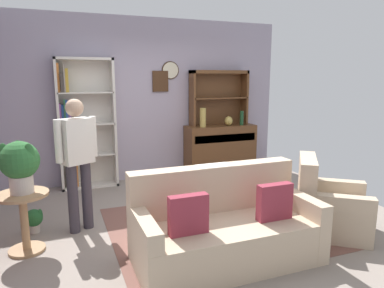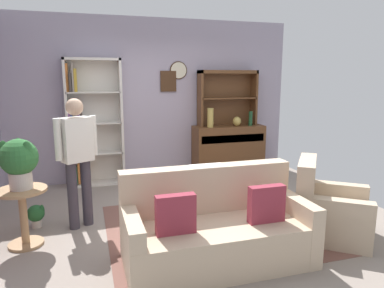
% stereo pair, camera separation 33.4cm
% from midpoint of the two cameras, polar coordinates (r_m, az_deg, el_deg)
% --- Properties ---
extents(ground_plane, '(5.40, 4.60, 0.02)m').
position_cam_midpoint_polar(ground_plane, '(4.58, 1.66, -12.44)').
color(ground_plane, gray).
extents(wall_back, '(5.00, 0.09, 2.80)m').
position_cam_midpoint_polar(wall_back, '(6.27, -4.49, 7.20)').
color(wall_back, '#A399AD').
rests_on(wall_back, ground_plane).
extents(area_rug, '(2.47, 2.19, 0.01)m').
position_cam_midpoint_polar(area_rug, '(4.38, 5.49, -13.40)').
color(area_rug, brown).
rests_on(area_rug, ground_plane).
extents(bookshelf, '(0.90, 0.30, 2.10)m').
position_cam_midpoint_polar(bookshelf, '(5.98, -14.75, 3.07)').
color(bookshelf, silver).
rests_on(bookshelf, ground_plane).
extents(sideboard, '(1.30, 0.45, 0.92)m').
position_cam_midpoint_polar(sideboard, '(6.55, 7.39, -0.61)').
color(sideboard, brown).
rests_on(sideboard, ground_plane).
extents(sideboard_hutch, '(1.10, 0.26, 1.00)m').
position_cam_midpoint_polar(sideboard_hutch, '(6.52, 7.22, 8.66)').
color(sideboard_hutch, brown).
rests_on(sideboard_hutch, sideboard).
extents(vase_tall, '(0.11, 0.11, 0.34)m').
position_cam_midpoint_polar(vase_tall, '(6.23, 4.54, 4.28)').
color(vase_tall, tan).
rests_on(vase_tall, sideboard).
extents(vase_round, '(0.15, 0.15, 0.17)m').
position_cam_midpoint_polar(vase_round, '(6.46, 8.80, 3.66)').
color(vase_round, tan).
rests_on(vase_round, sideboard).
extents(bottle_wine, '(0.07, 0.07, 0.26)m').
position_cam_midpoint_polar(bottle_wine, '(6.55, 10.95, 4.10)').
color(bottle_wine, '#194223').
rests_on(bottle_wine, sideboard).
extents(couch_floral, '(1.80, 0.85, 0.90)m').
position_cam_midpoint_polar(couch_floral, '(3.57, 6.65, -13.81)').
color(couch_floral, '#C6AD8E').
rests_on(couch_floral, ground_plane).
extents(armchair_floral, '(1.07, 1.07, 0.88)m').
position_cam_midpoint_polar(armchair_floral, '(4.40, 23.35, -10.14)').
color(armchair_floral, '#C6AD8E').
rests_on(armchair_floral, ground_plane).
extents(plant_stand, '(0.52, 0.52, 0.64)m').
position_cam_midpoint_polar(plant_stand, '(4.14, -23.72, -9.96)').
color(plant_stand, '#A87F56').
rests_on(plant_stand, ground_plane).
extents(potted_plant_large, '(0.39, 0.39, 0.54)m').
position_cam_midpoint_polar(potted_plant_large, '(4.00, -24.25, -2.39)').
color(potted_plant_large, beige).
rests_on(potted_plant_large, plant_stand).
extents(potted_plant_small, '(0.20, 0.20, 0.28)m').
position_cam_midpoint_polar(potted_plant_small, '(4.64, -22.14, -10.61)').
color(potted_plant_small, beige).
rests_on(potted_plant_small, ground_plane).
extents(person_reading, '(0.50, 0.33, 1.56)m').
position_cam_midpoint_polar(person_reading, '(4.29, -16.07, -1.58)').
color(person_reading, '#38333D').
rests_on(person_reading, ground_plane).
extents(coffee_table, '(0.80, 0.50, 0.42)m').
position_cam_midpoint_polar(coffee_table, '(4.29, 5.39, -8.90)').
color(coffee_table, brown).
rests_on(coffee_table, ground_plane).
extents(book_stack, '(0.20, 0.17, 0.09)m').
position_cam_midpoint_polar(book_stack, '(4.23, 3.54, -7.51)').
color(book_stack, gray).
rests_on(book_stack, coffee_table).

